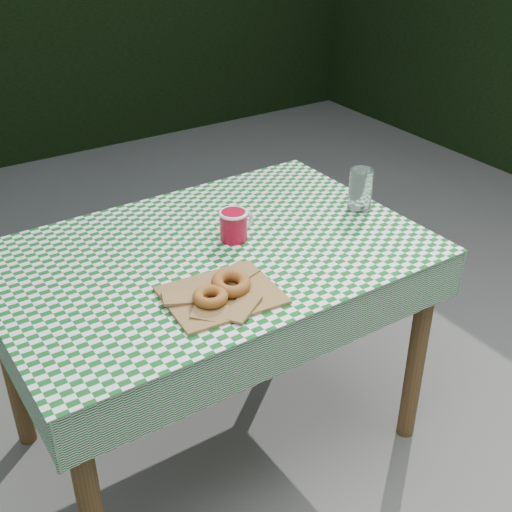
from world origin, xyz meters
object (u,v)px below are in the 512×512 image
Objects in this scene: paper_bag at (221,294)px; drinking_glass at (360,190)px; coffee_mug at (234,226)px; table at (214,352)px.

drinking_glass is (0.65, 0.20, 0.06)m from paper_bag.
paper_bag is 0.32m from coffee_mug.
coffee_mug is (0.09, 0.02, 0.43)m from table.
coffee_mug is 0.46m from drinking_glass.
table is 0.44m from coffee_mug.
paper_bag is 1.78× the size of coffee_mug.
table is 7.56× the size of coffee_mug.
coffee_mug is (0.19, 0.25, 0.04)m from paper_bag.
coffee_mug is at bearing 52.94° from paper_bag.
paper_bag is (-0.10, -0.23, 0.39)m from table.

